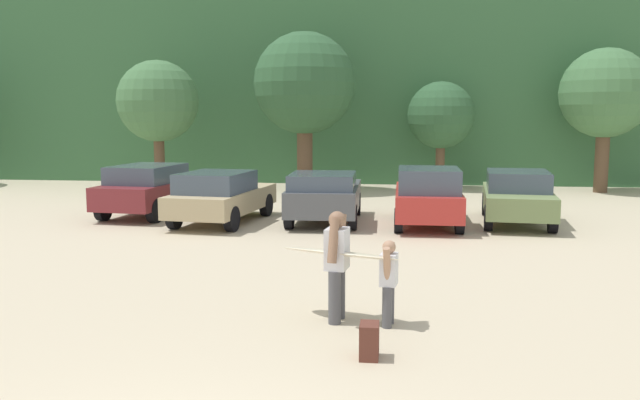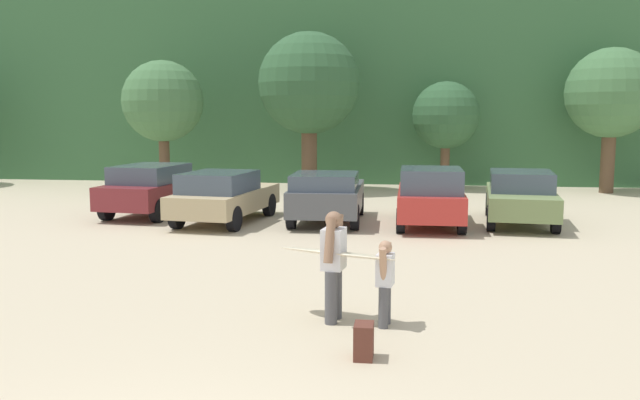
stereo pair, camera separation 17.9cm
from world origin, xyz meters
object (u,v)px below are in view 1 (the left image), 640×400
Objects in this scene: parked_car_dark_gray at (325,195)px; parked_car_olive_green at (517,196)px; parked_car_red at (428,196)px; person_adult at (337,259)px; backpack_dropped at (369,341)px; parked_car_tan at (221,196)px; surfboard_cream at (339,253)px; person_child at (389,278)px; parked_car_maroon at (149,188)px.

parked_car_dark_gray is 5.40m from parked_car_olive_green.
person_adult is (-1.66, -8.71, 0.10)m from parked_car_red.
backpack_dropped is (0.55, -1.48, -0.71)m from person_adult.
parked_car_olive_green reaches higher than parked_car_tan.
parked_car_olive_green is (2.51, 0.78, -0.05)m from parked_car_red.
parked_car_tan reaches higher than surfboard_cream.
parked_car_olive_green reaches higher than backpack_dropped.
person_child is (-3.40, -9.61, -0.07)m from parked_car_olive_green.
parked_car_tan is at bearing 96.90° from parked_car_dark_gray.
person_adult reaches higher than parked_car_tan.
parked_car_olive_green is (8.27, 0.91, 0.01)m from parked_car_tan.
parked_car_maroon is 13.29m from backpack_dropped.
parked_car_dark_gray is 10.64m from backpack_dropped.
backpack_dropped is at bearing -171.93° from parked_car_dark_gray.
parked_car_red is (5.76, 0.14, 0.06)m from parked_car_tan.
parked_car_maroon is 2.53× the size of person_adult.
surfboard_cream is at bearing -173.59° from parked_car_dark_gray.
parked_car_olive_green is at bearing -101.30° from person_child.
parked_car_dark_gray reaches higher than backpack_dropped.
parked_car_maroon is 0.94× the size of parked_car_tan.
person_adult is 0.11m from surfboard_cream.
parked_car_olive_green is 10.36m from person_adult.
surfboard_cream is (-0.74, 0.20, 0.30)m from person_child.
parked_car_red is 8.88m from person_child.
person_adult is 3.66× the size of backpack_dropped.
parked_car_dark_gray is at bearing -74.50° from parked_car_tan.
parked_car_tan is 9.51m from person_adult.
person_adult is at bearing 91.83° from surfboard_cream.
person_adult reaches higher than parked_car_maroon.
person_child is at bearing -169.28° from parked_car_dark_gray.
parked_car_dark_gray is at bearing -69.59° from person_child.
person_child is (7.39, -9.82, -0.12)m from parked_car_maroon.
person_adult is 0.84× the size of surfboard_cream.
parked_car_dark_gray is at bearing 84.29° from parked_car_red.
surfboard_cream is at bearing -7.09° from person_child.
parked_car_red is at bearing -97.26° from parked_car_dark_gray.
parked_car_dark_gray is 1.02× the size of parked_car_red.
parked_car_dark_gray is 2.47× the size of person_adult.
person_child is (-0.89, -8.84, -0.12)m from parked_car_red.
parked_car_olive_green is at bearing -86.30° from parked_car_dark_gray.
parked_car_tan is 3.53× the size of person_child.
parked_car_tan is at bearing 91.42° from parked_car_red.
parked_car_maroon is at bearing -34.39° from surfboard_cream.
person_child is (4.86, -8.70, -0.06)m from parked_car_tan.
parked_car_tan is 9.87× the size of backpack_dropped.
person_adult reaches higher than parked_car_dark_gray.
person_child reaches higher than backpack_dropped.
person_child reaches higher than surfboard_cream.
surfboard_cream is (1.24, -8.93, 0.22)m from parked_car_dark_gray.
parked_car_olive_green is 3.51× the size of person_child.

